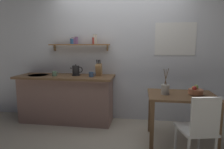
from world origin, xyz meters
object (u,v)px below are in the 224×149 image
at_px(coffee_mug_spare, 91,74).
at_px(twig_vase, 165,89).
at_px(electric_kettle, 76,71).
at_px(knife_block, 99,69).
at_px(dining_chair_near, 199,128).
at_px(dining_table, 181,103).
at_px(fruit_bowl, 195,91).
at_px(coffee_mug_by_sink, 55,74).

bearing_deg(coffee_mug_spare, twig_vase, -20.53).
xyz_separation_m(twig_vase, electric_kettle, (-1.57, 0.58, 0.17)).
bearing_deg(knife_block, dining_chair_near, -39.46).
height_order(knife_block, coffee_mug_spare, knife_block).
xyz_separation_m(dining_table, twig_vase, (-0.25, -0.03, 0.20)).
xyz_separation_m(dining_table, coffee_mug_spare, (-1.49, 0.43, 0.33)).
height_order(fruit_bowl, twig_vase, twig_vase).
bearing_deg(dining_chair_near, fruit_bowl, 80.32).
bearing_deg(dining_table, twig_vase, -172.23).
relative_size(dining_table, twig_vase, 2.51).
bearing_deg(coffee_mug_spare, dining_table, -16.20).
bearing_deg(dining_chair_near, dining_table, 97.94).
height_order(dining_table, fruit_bowl, fruit_bowl).
bearing_deg(coffee_mug_spare, fruit_bowl, -14.04).
bearing_deg(knife_block, twig_vase, -28.81).
bearing_deg(electric_kettle, dining_table, -16.77).
xyz_separation_m(dining_table, coffee_mug_by_sink, (-2.19, 0.42, 0.33)).
distance_m(dining_chair_near, coffee_mug_spare, 1.95).
distance_m(dining_chair_near, electric_kettle, 2.29).
height_order(fruit_bowl, coffee_mug_by_sink, coffee_mug_by_sink).
xyz_separation_m(twig_vase, coffee_mug_by_sink, (-1.94, 0.45, 0.13)).
xyz_separation_m(dining_chair_near, twig_vase, (-0.33, 0.59, 0.32)).
xyz_separation_m(fruit_bowl, twig_vase, (-0.44, -0.05, 0.02)).
bearing_deg(dining_table, fruit_bowl, 3.47).
height_order(coffee_mug_by_sink, coffee_mug_spare, same).
bearing_deg(dining_table, coffee_mug_spare, 163.80).
height_order(dining_table, coffee_mug_spare, coffee_mug_spare).
xyz_separation_m(knife_block, coffee_mug_spare, (-0.10, -0.16, -0.07)).
bearing_deg(twig_vase, fruit_bowl, 5.88).
relative_size(fruit_bowl, coffee_mug_by_sink, 1.74).
xyz_separation_m(dining_chair_near, electric_kettle, (-1.90, 1.17, 0.50)).
bearing_deg(twig_vase, electric_kettle, 159.71).
bearing_deg(coffee_mug_spare, electric_kettle, 160.65).
bearing_deg(coffee_mug_by_sink, dining_table, -10.85).
height_order(dining_chair_near, knife_block, knife_block).
distance_m(dining_chair_near, coffee_mug_by_sink, 2.54).
bearing_deg(knife_block, coffee_mug_by_sink, -167.63).
distance_m(knife_block, coffee_mug_by_sink, 0.82).
height_order(twig_vase, coffee_mug_by_sink, twig_vase).
relative_size(fruit_bowl, coffee_mug_spare, 1.68).
relative_size(dining_chair_near, twig_vase, 2.32).
height_order(dining_chair_near, electric_kettle, electric_kettle).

